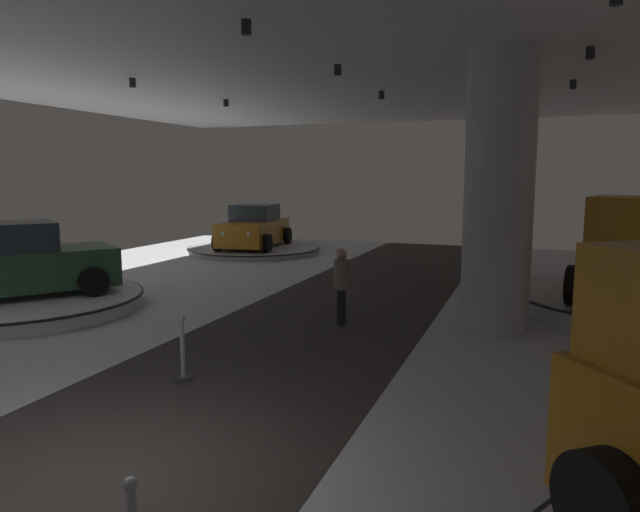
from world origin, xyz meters
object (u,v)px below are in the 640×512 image
object	(u,v)px
column_right	(499,192)
visitor_walking_near	(341,282)
display_platform_mid_left	(20,302)
display_car_deep_left	(254,228)
display_car_mid_left	(16,263)
display_platform_deep_left	(254,249)

from	to	relation	value
column_right	visitor_walking_near	size ratio (longest dim) A/B	3.46
display_platform_mid_left	visitor_walking_near	distance (m)	7.54
column_right	display_car_deep_left	distance (m)	13.35
display_car_mid_left	visitor_walking_near	bearing A→B (deg)	10.02
display_platform_deep_left	display_car_mid_left	bearing A→B (deg)	-92.98
column_right	display_car_mid_left	size ratio (longest dim) A/B	1.23
column_right	display_platform_deep_left	distance (m)	13.47
column_right	display_car_mid_left	xyz separation A→B (m)	(-10.41, -2.12, -1.66)
display_platform_deep_left	display_platform_mid_left	world-z (taller)	display_platform_mid_left
column_right	display_car_mid_left	bearing A→B (deg)	-168.47
display_car_deep_left	display_platform_mid_left	xyz separation A→B (m)	(-0.55, -10.94, -0.83)
visitor_walking_near	display_car_mid_left	bearing A→B (deg)	-169.98
column_right	display_platform_deep_left	world-z (taller)	column_right
column_right	visitor_walking_near	world-z (taller)	column_right
column_right	display_car_mid_left	world-z (taller)	column_right
display_car_mid_left	visitor_walking_near	distance (m)	7.53
column_right	display_car_mid_left	distance (m)	10.75
display_platform_deep_left	display_platform_mid_left	size ratio (longest dim) A/B	0.97
display_platform_mid_left	display_car_mid_left	size ratio (longest dim) A/B	1.23
display_car_mid_left	display_car_deep_left	bearing A→B (deg)	87.05
display_platform_deep_left	display_platform_mid_left	bearing A→B (deg)	-92.89
display_car_deep_left	display_platform_deep_left	bearing A→B (deg)	-81.90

